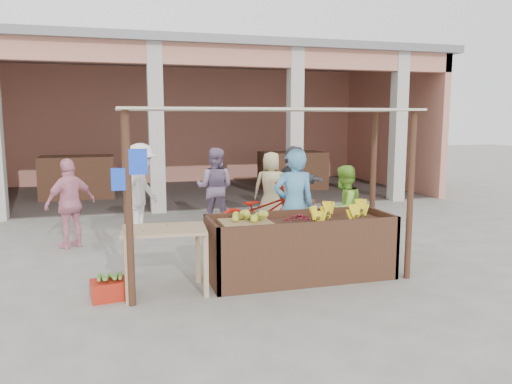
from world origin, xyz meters
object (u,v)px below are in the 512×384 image
object	(u,v)px
fruit_stall	(300,250)
motorcycle	(262,212)
vendor_blue	(294,202)
side_table	(164,239)
vendor_green	(344,207)
red_crate	(110,290)

from	to	relation	value
fruit_stall	motorcycle	bearing A→B (deg)	86.88
fruit_stall	motorcycle	world-z (taller)	motorcycle
fruit_stall	vendor_blue	xyz separation A→B (m)	(0.18, 0.76, 0.56)
side_table	vendor_green	bearing A→B (deg)	25.20
vendor_blue	motorcycle	distance (m)	1.58
vendor_green	vendor_blue	bearing A→B (deg)	-14.50
vendor_green	fruit_stall	bearing A→B (deg)	12.08
red_crate	vendor_green	size ratio (longest dim) A/B	0.30
red_crate	vendor_blue	distance (m)	3.05
side_table	motorcycle	bearing A→B (deg)	54.60
side_table	vendor_blue	world-z (taller)	vendor_blue
side_table	vendor_blue	distance (m)	2.28
side_table	motorcycle	size ratio (longest dim) A/B	0.54
fruit_stall	motorcycle	distance (m)	2.29
vendor_green	motorcycle	bearing A→B (deg)	-80.10
red_crate	motorcycle	size ratio (longest dim) A/B	0.23
vendor_blue	vendor_green	size ratio (longest dim) A/B	1.22
fruit_stall	red_crate	world-z (taller)	fruit_stall
fruit_stall	vendor_blue	distance (m)	0.96
side_table	vendor_blue	bearing A→B (deg)	27.61
red_crate	vendor_green	xyz separation A→B (m)	(3.76, 1.17, 0.66)
fruit_stall	side_table	distance (m)	1.95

